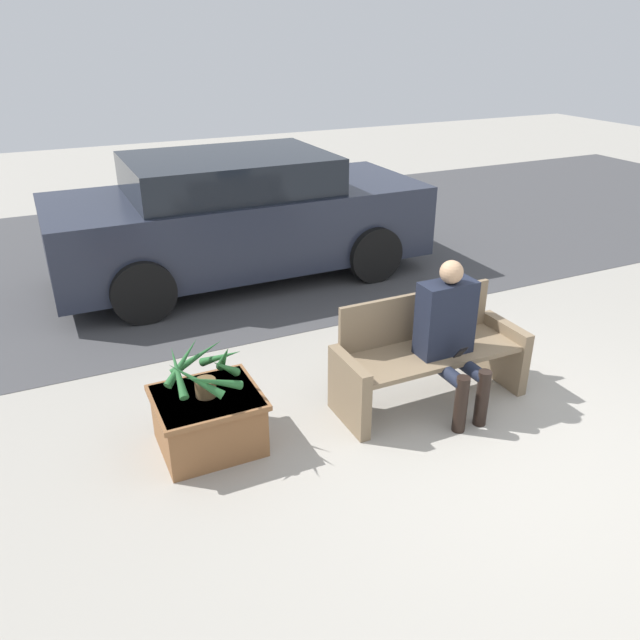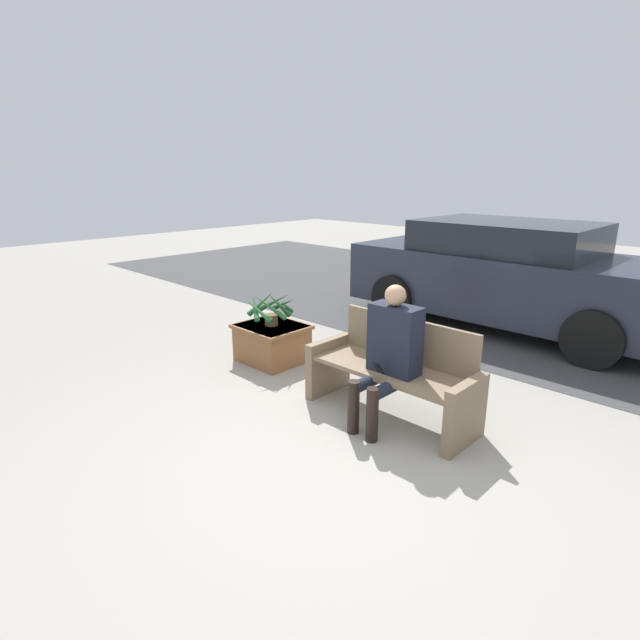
# 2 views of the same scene
# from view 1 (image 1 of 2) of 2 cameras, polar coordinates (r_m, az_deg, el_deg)

# --- Properties ---
(ground_plane) EXTENTS (30.00, 30.00, 0.00)m
(ground_plane) POSITION_cam_1_polar(r_m,az_deg,el_deg) (4.94, 17.71, -11.73)
(ground_plane) COLOR #9E998E
(road_surface) EXTENTS (20.00, 6.00, 0.01)m
(road_surface) POSITION_cam_1_polar(r_m,az_deg,el_deg) (9.27, -5.60, 7.09)
(road_surface) COLOR #424244
(road_surface) RESTS_ON ground_plane
(bench) EXTENTS (1.62, 0.57, 0.89)m
(bench) POSITION_cam_1_polar(r_m,az_deg,el_deg) (5.25, 9.83, -3.13)
(bench) COLOR #7A664C
(bench) RESTS_ON ground_plane
(person_seated) EXTENTS (0.46, 0.58, 1.27)m
(person_seated) POSITION_cam_1_polar(r_m,az_deg,el_deg) (5.04, 11.83, -0.95)
(person_seated) COLOR black
(person_seated) RESTS_ON ground_plane
(planter_box) EXTENTS (0.77, 0.68, 0.45)m
(planter_box) POSITION_cam_1_polar(r_m,az_deg,el_deg) (4.75, -10.16, -8.87)
(planter_box) COLOR brown
(planter_box) RESTS_ON ground_plane
(potted_plant) EXTENTS (0.60, 0.59, 0.46)m
(potted_plant) POSITION_cam_1_polar(r_m,az_deg,el_deg) (4.54, -10.49, -4.54)
(potted_plant) COLOR brown
(potted_plant) RESTS_ON planter_box
(parked_car) EXTENTS (4.51, 1.98, 1.51)m
(parked_car) POSITION_cam_1_polar(r_m,az_deg,el_deg) (7.81, -7.44, 9.35)
(parked_car) COLOR #232838
(parked_car) RESTS_ON ground_plane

